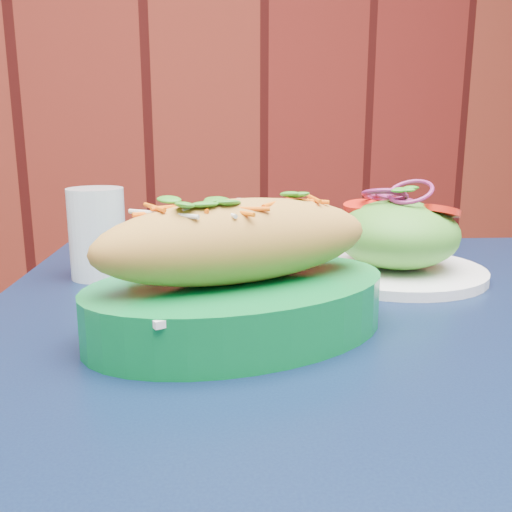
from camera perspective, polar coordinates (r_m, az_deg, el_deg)
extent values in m
cube|color=black|center=(0.59, 11.04, -7.64)|extent=(0.95, 0.95, 0.03)
cylinder|color=black|center=(1.06, -13.80, -20.65)|extent=(0.04, 0.04, 0.72)
cylinder|color=black|center=(1.14, 23.10, -18.66)|extent=(0.04, 0.04, 0.72)
cube|color=white|center=(0.52, -1.70, -2.86)|extent=(0.24, 0.18, 0.01)
ellipsoid|color=gold|center=(0.51, -1.73, 1.53)|extent=(0.28, 0.14, 0.08)
cylinder|color=white|center=(0.75, 13.72, -1.51)|extent=(0.23, 0.23, 0.01)
ellipsoid|color=#4C992D|center=(0.74, 13.92, 2.13)|extent=(0.15, 0.15, 0.08)
cylinder|color=red|center=(0.73, 18.10, 4.70)|extent=(0.05, 0.05, 0.01)
cylinder|color=red|center=(0.74, 10.48, 5.28)|extent=(0.05, 0.05, 0.01)
cylinder|color=red|center=(0.77, 12.40, 5.49)|extent=(0.05, 0.05, 0.01)
torus|color=#861D5C|center=(0.73, 14.12, 5.77)|extent=(0.06, 0.06, 0.01)
torus|color=#861D5C|center=(0.73, 14.14, 6.09)|extent=(0.06, 0.06, 0.01)
torus|color=#861D5C|center=(0.73, 14.16, 6.40)|extent=(0.06, 0.06, 0.01)
torus|color=#861D5C|center=(0.73, 14.17, 6.71)|extent=(0.06, 0.06, 0.01)
cylinder|color=silver|center=(0.74, -15.58, 2.19)|extent=(0.07, 0.07, 0.11)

